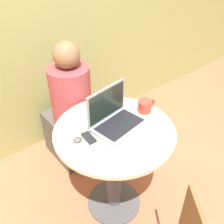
% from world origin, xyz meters
% --- Properties ---
extents(ground_plane, '(12.00, 12.00, 0.00)m').
position_xyz_m(ground_plane, '(0.00, 0.00, 0.00)').
color(ground_plane, '#B26042').
extents(back_wall, '(7.00, 0.05, 2.60)m').
position_xyz_m(back_wall, '(0.00, 1.06, 1.30)').
color(back_wall, '#939956').
rests_on(back_wall, ground_plane).
extents(round_table, '(0.78, 0.78, 0.76)m').
position_xyz_m(round_table, '(0.00, 0.00, 0.54)').
color(round_table, '#4C4C51').
rests_on(round_table, ground_plane).
extents(laptop, '(0.37, 0.28, 0.25)m').
position_xyz_m(laptop, '(0.04, 0.04, 0.81)').
color(laptop, gray).
rests_on(laptop, round_table).
extents(cell_phone, '(0.06, 0.11, 0.02)m').
position_xyz_m(cell_phone, '(-0.18, 0.03, 0.77)').
color(cell_phone, black).
rests_on(cell_phone, round_table).
extents(computer_mouse, '(0.06, 0.05, 0.03)m').
position_xyz_m(computer_mouse, '(-0.24, 0.05, 0.77)').
color(computer_mouse, '#4C4C51').
rests_on(computer_mouse, round_table).
extents(coffee_cup, '(0.14, 0.10, 0.08)m').
position_xyz_m(coffee_cup, '(0.30, 0.03, 0.80)').
color(coffee_cup, '#B2382D').
rests_on(coffee_cup, round_table).
extents(person_seated, '(0.32, 0.50, 1.16)m').
position_xyz_m(person_seated, '(0.03, 0.64, 0.49)').
color(person_seated, '#4C4742').
rests_on(person_seated, ground_plane).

